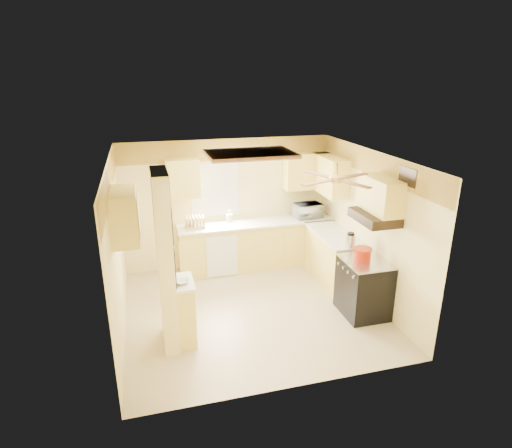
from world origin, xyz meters
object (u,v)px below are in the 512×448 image
object	(u,v)px
microwave	(308,211)
kettle	(351,240)
dutch_oven	(363,254)
bowl	(183,282)
stove	(364,287)

from	to	relation	value
microwave	kettle	xyz separation A→B (m)	(0.11, -1.61, -0.03)
dutch_oven	kettle	size ratio (longest dim) A/B	1.12
microwave	bowl	xyz separation A→B (m)	(-2.69, -2.19, -0.12)
stove	dutch_oven	world-z (taller)	dutch_oven
microwave	dutch_oven	xyz separation A→B (m)	(0.09, -2.06, -0.07)
kettle	bowl	bearing A→B (deg)	-168.25
dutch_oven	microwave	bearing A→B (deg)	92.46
bowl	kettle	xyz separation A→B (m)	(2.80, 0.58, 0.09)
microwave	dutch_oven	distance (m)	2.07
stove	kettle	world-z (taller)	kettle
stove	microwave	xyz separation A→B (m)	(-0.12, 2.13, 0.62)
bowl	dutch_oven	bearing A→B (deg)	2.65
microwave	dutch_oven	bearing A→B (deg)	86.00
microwave	bowl	world-z (taller)	microwave
stove	microwave	distance (m)	2.22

